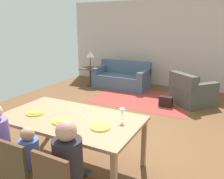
{
  "coord_description": "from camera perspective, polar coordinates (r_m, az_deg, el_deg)",
  "views": [
    {
      "loc": [
        1.81,
        -3.65,
        2.0
      ],
      "look_at": [
        -0.02,
        -0.09,
        0.85
      ],
      "focal_mm": 37.19,
      "sensor_mm": 36.0,
      "label": 1
    }
  ],
  "objects": [
    {
      "name": "plate_near_man",
      "position": [
        3.49,
        -18.37,
        -5.49
      ],
      "size": [
        0.25,
        0.25,
        0.02
      ],
      "primitive_type": "cylinder",
      "color": "yellow",
      "rests_on": "dining_table"
    },
    {
      "name": "couch",
      "position": [
        7.44,
        2.43,
        2.86
      ],
      "size": [
        1.71,
        0.86,
        0.82
      ],
      "color": "#4B5F79",
      "rests_on": "ground_plane"
    },
    {
      "name": "pizza_near_man",
      "position": [
        3.48,
        -18.39,
        -5.26
      ],
      "size": [
        0.17,
        0.17,
        0.01
      ],
      "primitive_type": "cylinder",
      "color": "gold",
      "rests_on": "plate_near_man"
    },
    {
      "name": "table_lamp",
      "position": [
        7.56,
        -5.39,
        8.46
      ],
      "size": [
        0.26,
        0.26,
        0.54
      ],
      "color": "brown",
      "rests_on": "side_table"
    },
    {
      "name": "pizza_near_child",
      "position": [
        3.1,
        -12.2,
        -7.42
      ],
      "size": [
        0.17,
        0.17,
        0.01
      ],
      "primitive_type": "cylinder",
      "color": "gold",
      "rests_on": "plate_near_child"
    },
    {
      "name": "side_table",
      "position": [
        7.67,
        -5.27,
        3.79
      ],
      "size": [
        0.56,
        0.56,
        0.58
      ],
      "color": "brown",
      "rests_on": "ground_plane"
    },
    {
      "name": "back_wall",
      "position": [
        7.66,
        13.65,
        10.76
      ],
      "size": [
        6.87,
        0.1,
        2.7
      ],
      "primitive_type": "cube",
      "color": "beige",
      "rests_on": "ground_plane"
    },
    {
      "name": "person_woman",
      "position": [
        2.57,
        -10.06,
        -19.54
      ],
      "size": [
        0.3,
        0.4,
        1.11
      ],
      "color": "#2F4241",
      "rests_on": "ground_plane"
    },
    {
      "name": "dining_chair_child",
      "position": [
        2.8,
        -21.49,
        -17.85
      ],
      "size": [
        0.42,
        0.42,
        0.87
      ],
      "color": "#51361C",
      "rests_on": "ground_plane"
    },
    {
      "name": "knife",
      "position": [
        3.22,
        -6.61,
        -6.67
      ],
      "size": [
        0.04,
        0.17,
        0.01
      ],
      "primitive_type": "cube",
      "rotation": [
        0.0,
        0.0,
        0.13
      ],
      "color": "silver",
      "rests_on": "dining_table"
    },
    {
      "name": "fork",
      "position": [
        3.38,
        -14.62,
        -5.99
      ],
      "size": [
        0.04,
        0.15,
        0.01
      ],
      "primitive_type": "cube",
      "rotation": [
        0.0,
        0.0,
        -0.17
      ],
      "color": "silver",
      "rests_on": "dining_table"
    },
    {
      "name": "wine_glass",
      "position": [
        3.0,
        2.53,
        -5.65
      ],
      "size": [
        0.07,
        0.07,
        0.19
      ],
      "color": "silver",
      "rests_on": "dining_table"
    },
    {
      "name": "armchair",
      "position": [
        6.16,
        18.88,
        -0.65
      ],
      "size": [
        1.21,
        1.21,
        0.82
      ],
      "color": "#4A4943",
      "rests_on": "ground_plane"
    },
    {
      "name": "dining_table",
      "position": [
        3.26,
        -10.11,
        -7.74
      ],
      "size": [
        1.93,
        1.07,
        0.76
      ],
      "color": "#AB7C57",
      "rests_on": "ground_plane"
    },
    {
      "name": "person_child",
      "position": [
        2.92,
        -18.79,
        -17.38
      ],
      "size": [
        0.22,
        0.29,
        0.92
      ],
      "color": "#373F40",
      "rests_on": "ground_plane"
    },
    {
      "name": "handbag",
      "position": [
        5.88,
        13.07,
        -2.92
      ],
      "size": [
        0.32,
        0.16,
        0.26
      ],
      "primitive_type": "cube",
      "color": "black",
      "rests_on": "ground_plane"
    },
    {
      "name": "plate_near_child",
      "position": [
        3.11,
        -12.18,
        -7.68
      ],
      "size": [
        0.25,
        0.25,
        0.02
      ],
      "primitive_type": "cylinder",
      "color": "yellow",
      "rests_on": "dining_table"
    },
    {
      "name": "area_rug",
      "position": [
        6.38,
        7.61,
        -2.33
      ],
      "size": [
        2.6,
        1.8,
        0.01
      ],
      "primitive_type": "cube",
      "color": "#A23933",
      "rests_on": "ground_plane"
    },
    {
      "name": "ground_plane",
      "position": [
        5.0,
        3.6,
        -7.66
      ],
      "size": [
        6.87,
        6.32,
        0.02
      ],
      "primitive_type": "cube",
      "color": "brown"
    },
    {
      "name": "plate_near_woman",
      "position": [
        2.89,
        -2.85,
        -9.21
      ],
      "size": [
        0.25,
        0.25,
        0.02
      ],
      "primitive_type": "cylinder",
      "color": "yellow",
      "rests_on": "dining_table"
    },
    {
      "name": "person_man",
      "position": [
        3.25,
        -25.61,
        -12.93
      ],
      "size": [
        0.3,
        0.4,
        1.11
      ],
      "color": "#372B40",
      "rests_on": "ground_plane"
    }
  ]
}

